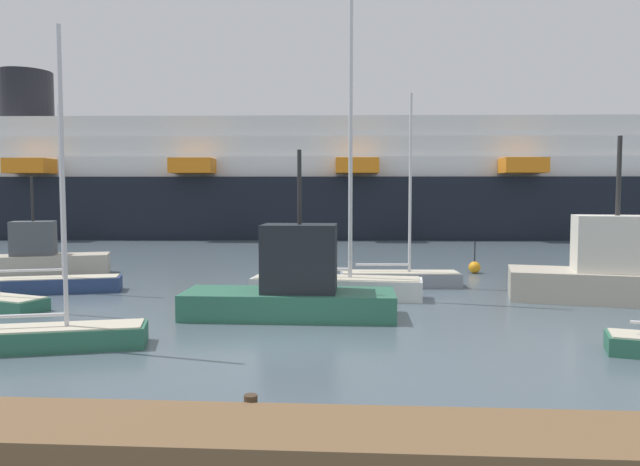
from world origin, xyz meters
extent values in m
plane|color=#4C5B66|center=(0.00, 0.00, 0.00)|extent=(600.00, 600.00, 0.00)
cube|color=brown|center=(0.00, -5.98, 0.24)|extent=(23.80, 1.88, 0.47)
cylinder|color=#423323|center=(0.00, -4.95, 0.28)|extent=(0.24, 0.24, 0.57)
cube|color=gray|center=(3.77, 11.18, 0.32)|extent=(5.38, 1.73, 0.63)
cube|color=beige|center=(3.77, 11.18, 0.65)|extent=(5.16, 1.60, 0.04)
cylinder|color=silver|center=(4.20, 11.20, 4.59)|extent=(0.13, 0.13, 7.92)
cylinder|color=silver|center=(3.00, 11.15, 0.98)|extent=(2.40, 0.22, 0.10)
cube|color=white|center=(1.06, 8.07, 0.40)|extent=(6.83, 2.22, 0.80)
cube|color=beige|center=(1.06, 8.07, 0.82)|extent=(6.55, 2.07, 0.04)
cylinder|color=silver|center=(1.59, 8.02, 7.11)|extent=(0.16, 0.16, 12.63)
cylinder|color=silver|center=(0.09, 8.16, 1.15)|extent=(3.02, 0.41, 0.13)
cube|color=navy|center=(-10.83, 8.55, 0.31)|extent=(5.56, 2.72, 0.62)
cube|color=beige|center=(-10.83, 8.55, 0.64)|extent=(5.32, 2.56, 0.04)
cylinder|color=silver|center=(-10.41, 8.67, 4.21)|extent=(0.13, 0.13, 7.19)
cylinder|color=silver|center=(-11.59, 8.33, 0.97)|extent=(2.37, 0.78, 0.10)
cube|color=#2D6B51|center=(-6.22, -0.11, 0.28)|extent=(5.00, 2.46, 0.57)
cube|color=beige|center=(-6.22, -0.11, 0.59)|extent=(4.78, 2.31, 0.04)
cylinder|color=silver|center=(-5.85, -0.01, 4.52)|extent=(0.12, 0.12, 7.91)
cylinder|color=silver|center=(-6.90, -0.29, 0.92)|extent=(2.13, 0.65, 0.09)
cube|color=#BCB29E|center=(12.17, 7.87, 0.58)|extent=(8.98, 4.45, 1.16)
cube|color=silver|center=(11.75, 7.96, 2.23)|extent=(3.38, 2.64, 2.15)
cylinder|color=#262626|center=(11.75, 7.96, 4.81)|extent=(0.17, 0.17, 3.01)
cube|color=#BCB29E|center=(-14.08, 13.50, 0.53)|extent=(6.72, 3.89, 1.06)
cube|color=#4C5156|center=(-14.39, 13.40, 1.91)|extent=(2.36, 2.00, 1.71)
cylinder|color=#262626|center=(-14.39, 13.40, 3.90)|extent=(0.13, 0.13, 2.26)
cube|color=#2D6B51|center=(-0.40, 4.35, 0.44)|extent=(7.03, 2.40, 0.87)
cube|color=#1E2328|center=(-0.05, 4.35, 1.99)|extent=(2.45, 1.82, 2.24)
cylinder|color=#262626|center=(-0.05, 4.35, 4.34)|extent=(0.14, 0.14, 2.46)
sphere|color=green|center=(0.07, 16.03, 0.40)|extent=(0.79, 0.79, 0.79)
cylinder|color=black|center=(0.07, 16.03, 1.17)|extent=(0.06, 0.06, 0.75)
sphere|color=orange|center=(8.00, 15.87, 0.31)|extent=(0.62, 0.62, 0.62)
cylinder|color=black|center=(8.00, 15.87, 1.15)|extent=(0.06, 0.06, 1.06)
cube|color=black|center=(-13.12, 44.17, 2.87)|extent=(104.95, 19.21, 5.74)
cube|color=white|center=(-13.12, 44.17, 6.68)|extent=(96.53, 17.09, 1.88)
cube|color=white|center=(-13.12, 44.17, 8.56)|extent=(90.74, 16.06, 1.88)
cube|color=white|center=(-13.12, 44.17, 10.44)|extent=(84.95, 15.04, 1.88)
cube|color=orange|center=(-27.38, 35.93, 6.68)|extent=(3.88, 3.09, 1.32)
cube|color=orange|center=(-12.78, 36.58, 6.68)|extent=(3.88, 3.09, 1.32)
cube|color=orange|center=(1.82, 37.22, 6.68)|extent=(3.88, 3.09, 1.32)
cube|color=orange|center=(16.43, 37.87, 6.68)|extent=(3.88, 3.09, 1.32)
cylinder|color=black|center=(-31.89, 43.34, 13.99)|extent=(5.26, 5.26, 5.22)
camera|label=1|loc=(1.85, -14.89, 4.07)|focal=32.79mm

